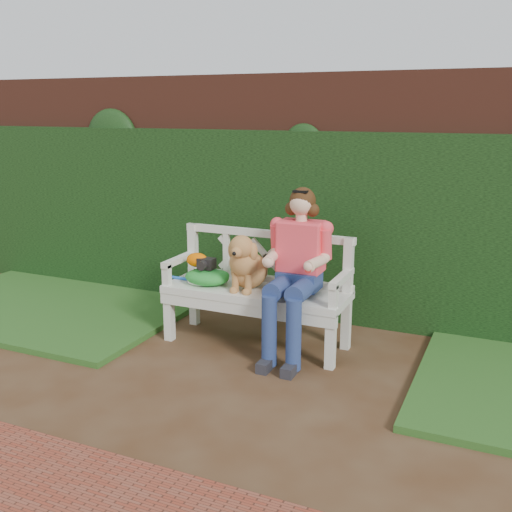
% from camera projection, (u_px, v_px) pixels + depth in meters
% --- Properties ---
extents(ground, '(60.00, 60.00, 0.00)m').
position_uv_depth(ground, '(236.00, 391.00, 4.12)').
color(ground, '#422512').
extents(brick_wall, '(10.00, 0.30, 2.20)m').
position_uv_depth(brick_wall, '(325.00, 196.00, 5.54)').
color(brick_wall, brown).
rests_on(brick_wall, ground).
extents(ivy_hedge, '(10.00, 0.18, 1.70)m').
position_uv_depth(ivy_hedge, '(316.00, 227.00, 5.40)').
color(ivy_hedge, '#27541E').
rests_on(ivy_hedge, ground).
extents(grass_left, '(2.60, 2.00, 0.05)m').
position_uv_depth(grass_left, '(56.00, 304.00, 5.86)').
color(grass_left, '#1C4618').
rests_on(grass_left, ground).
extents(garden_bench, '(1.61, 0.69, 0.48)m').
position_uv_depth(garden_bench, '(256.00, 316.00, 4.89)').
color(garden_bench, silver).
rests_on(garden_bench, ground).
extents(seated_woman, '(0.73, 0.84, 1.25)m').
position_uv_depth(seated_woman, '(298.00, 277.00, 4.64)').
color(seated_woman, '#D0325F').
rests_on(seated_woman, ground).
extents(dog, '(0.34, 0.44, 0.47)m').
position_uv_depth(dog, '(248.00, 261.00, 4.77)').
color(dog, tan).
rests_on(dog, garden_bench).
extents(tennis_racket, '(0.57, 0.32, 0.03)m').
position_uv_depth(tennis_racket, '(201.00, 281.00, 5.00)').
color(tennis_racket, white).
rests_on(tennis_racket, garden_bench).
extents(green_bag, '(0.42, 0.34, 0.13)m').
position_uv_depth(green_bag, '(207.00, 276.00, 4.94)').
color(green_bag, green).
rests_on(green_bag, garden_bench).
extents(camera_item, '(0.14, 0.10, 0.09)m').
position_uv_depth(camera_item, '(207.00, 263.00, 4.92)').
color(camera_item, black).
rests_on(camera_item, green_bag).
extents(baseball_glove, '(0.22, 0.18, 0.12)m').
position_uv_depth(baseball_glove, '(197.00, 260.00, 4.97)').
color(baseball_glove, '#EF6400').
rests_on(baseball_glove, green_bag).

